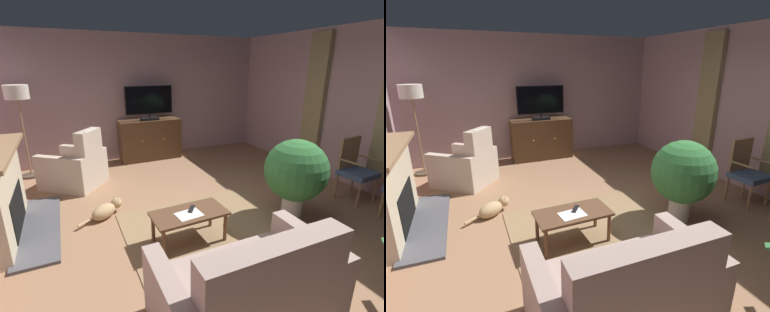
{
  "view_description": "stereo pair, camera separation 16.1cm",
  "coord_description": "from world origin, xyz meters",
  "views": [
    {
      "loc": [
        -1.7,
        -2.96,
        2.06
      ],
      "look_at": [
        -0.2,
        0.33,
        0.9
      ],
      "focal_mm": 26.35,
      "sensor_mm": 36.0,
      "label": 1
    },
    {
      "loc": [
        -1.55,
        -3.02,
        2.06
      ],
      "look_at": [
        -0.2,
        0.33,
        0.9
      ],
      "focal_mm": 26.35,
      "sensor_mm": 36.0,
      "label": 2
    }
  ],
  "objects": [
    {
      "name": "wall_back",
      "position": [
        0.0,
        3.48,
        1.37
      ],
      "size": [
        6.33,
        0.1,
        2.74
      ],
      "primitive_type": "cube",
      "color": "gray",
      "rests_on": "ground_plane"
    },
    {
      "name": "floor_lamp",
      "position": [
        -2.42,
        3.02,
        1.42
      ],
      "size": [
        0.4,
        0.4,
        1.74
      ],
      "color": "#4C4233",
      "rests_on": "ground_plane"
    },
    {
      "name": "side_chair_mid_row",
      "position": [
        2.38,
        -0.23,
        0.53
      ],
      "size": [
        0.52,
        0.47,
        0.99
      ],
      "color": "#42567A",
      "rests_on": "ground_plane"
    },
    {
      "name": "cat",
      "position": [
        -1.33,
        0.79,
        0.11
      ],
      "size": [
        0.65,
        0.4,
        0.23
      ],
      "color": "tan",
      "rests_on": "ground_plane"
    },
    {
      "name": "folded_newspaper",
      "position": [
        -0.51,
        -0.28,
        0.4
      ],
      "size": [
        0.32,
        0.25,
        0.01
      ],
      "primitive_type": "cube",
      "rotation": [
        0.0,
        0.0,
        0.1
      ],
      "color": "silver",
      "rests_on": "coffee_table"
    },
    {
      "name": "ground_plane",
      "position": [
        0.0,
        0.0,
        -0.02
      ],
      "size": [
        6.33,
        7.46,
        0.04
      ],
      "primitive_type": "cube",
      "color": "#936B4C"
    },
    {
      "name": "tv_cabinet",
      "position": [
        0.03,
        3.13,
        0.43
      ],
      "size": [
        1.36,
        0.5,
        0.91
      ],
      "color": "#352315",
      "rests_on": "ground_plane"
    },
    {
      "name": "television",
      "position": [
        0.03,
        3.08,
        1.31
      ],
      "size": [
        1.05,
        0.2,
        0.74
      ],
      "color": "black",
      "rests_on": "tv_cabinet"
    },
    {
      "name": "sofa_floral",
      "position": [
        -0.51,
        -1.47,
        0.32
      ],
      "size": [
        1.5,
        0.85,
        0.93
      ],
      "color": "#A3897F",
      "rests_on": "ground_plane"
    },
    {
      "name": "wall_right_with_window",
      "position": [
        2.92,
        0.0,
        1.37
      ],
      "size": [
        0.1,
        7.46,
        2.74
      ],
      "primitive_type": "cube",
      "color": "#A6858B",
      "rests_on": "ground_plane"
    },
    {
      "name": "rug_central",
      "position": [
        -0.12,
        -0.18,
        0.01
      ],
      "size": [
        2.17,
        1.92,
        0.01
      ],
      "primitive_type": "cube",
      "color": "#8E704C",
      "rests_on": "ground_plane"
    },
    {
      "name": "curtain_panel_far",
      "position": [
        2.81,
        1.11,
        1.51
      ],
      "size": [
        0.1,
        0.44,
        2.3
      ],
      "primitive_type": "cube",
      "color": "#8E7F56"
    },
    {
      "name": "potted_plant_small_fern_corner",
      "position": [
        1.07,
        -0.29,
        0.69
      ],
      "size": [
        0.85,
        0.85,
        1.13
      ],
      "color": "beige",
      "rests_on": "ground_plane"
    },
    {
      "name": "tv_remote",
      "position": [
        -0.44,
        -0.19,
        0.41
      ],
      "size": [
        0.14,
        0.17,
        0.02
      ],
      "primitive_type": "cube",
      "rotation": [
        0.0,
        0.0,
        0.92
      ],
      "color": "black",
      "rests_on": "coffee_table"
    },
    {
      "name": "coffee_table",
      "position": [
        -0.49,
        -0.23,
        0.35
      ],
      "size": [
        0.91,
        0.49,
        0.4
      ],
      "color": "brown",
      "rests_on": "ground_plane"
    },
    {
      "name": "armchair_angled_to_table",
      "position": [
        -1.63,
        2.18,
        0.33
      ],
      "size": [
        1.22,
        1.2,
        1.05
      ],
      "color": "#C6B29E",
      "rests_on": "ground_plane"
    }
  ]
}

